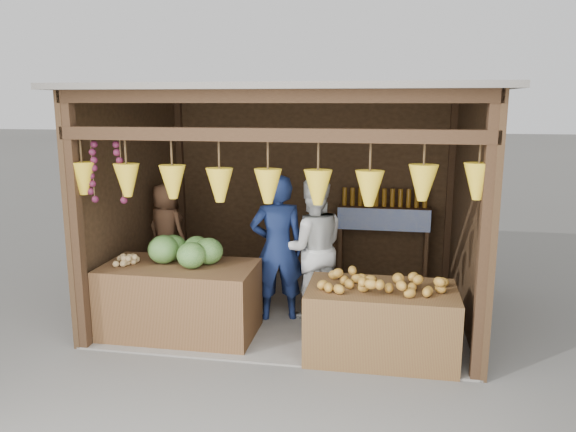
% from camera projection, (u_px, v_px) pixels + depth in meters
% --- Properties ---
extents(ground, '(80.00, 80.00, 0.00)m').
position_uv_depth(ground, '(293.00, 309.00, 6.86)').
color(ground, '#514F49').
rests_on(ground, ground).
extents(stall_structure, '(4.30, 3.30, 2.66)m').
position_uv_depth(stall_structure, '(290.00, 174.00, 6.49)').
color(stall_structure, slate).
rests_on(stall_structure, ground).
extents(back_shelf, '(1.25, 0.32, 1.32)m').
position_uv_depth(back_shelf, '(384.00, 221.00, 7.74)').
color(back_shelf, '#382314').
rests_on(back_shelf, ground).
extents(counter_left, '(1.62, 0.85, 0.79)m').
position_uv_depth(counter_left, '(180.00, 300.00, 6.04)').
color(counter_left, '#462C17').
rests_on(counter_left, ground).
extents(counter_right, '(1.45, 0.85, 0.71)m').
position_uv_depth(counter_right, '(381.00, 322.00, 5.54)').
color(counter_right, '#52311B').
rests_on(counter_right, ground).
extents(stool, '(0.33, 0.33, 0.30)m').
position_uv_depth(stool, '(169.00, 286.00, 7.25)').
color(stool, black).
rests_on(stool, ground).
extents(man_standing, '(0.71, 0.57, 1.71)m').
position_uv_depth(man_standing, '(277.00, 248.00, 6.38)').
color(man_standing, '#132049').
rests_on(man_standing, ground).
extents(woman_standing, '(0.96, 0.84, 1.66)m').
position_uv_depth(woman_standing, '(312.00, 248.00, 6.47)').
color(woman_standing, silver).
rests_on(woman_standing, ground).
extents(vendor_seated, '(0.68, 0.57, 1.19)m').
position_uv_depth(vendor_seated, '(166.00, 230.00, 7.10)').
color(vendor_seated, '#533421').
rests_on(vendor_seated, stool).
extents(melon_pile, '(1.00, 0.50, 0.32)m').
position_uv_depth(melon_pile, '(182.00, 249.00, 6.01)').
color(melon_pile, '#124612').
rests_on(melon_pile, counter_left).
extents(tanfruit_pile, '(0.34, 0.40, 0.13)m').
position_uv_depth(tanfruit_pile, '(128.00, 258.00, 6.02)').
color(tanfruit_pile, '#9F7949').
rests_on(tanfruit_pile, counter_left).
extents(mango_pile, '(1.40, 0.64, 0.22)m').
position_uv_depth(mango_pile, '(383.00, 279.00, 5.40)').
color(mango_pile, '#C6481A').
rests_on(mango_pile, counter_right).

